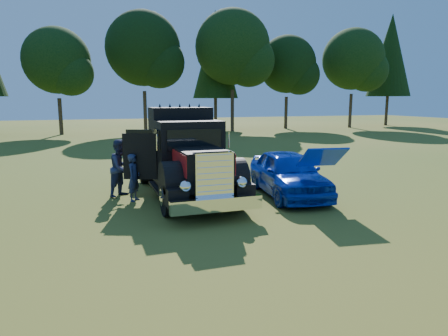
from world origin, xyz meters
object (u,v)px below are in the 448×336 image
diamond_t_truck (186,160)px  hotrod_coupe (288,173)px  spectator_far (121,168)px  spectator_near (134,178)px

diamond_t_truck → hotrod_coupe: (3.34, -0.97, -0.50)m
hotrod_coupe → spectator_far: spectator_far is taller
hotrod_coupe → spectator_near: 5.18m
spectator_near → spectator_far: (-0.33, 0.81, 0.20)m
diamond_t_truck → spectator_far: diamond_t_truck is taller
diamond_t_truck → hotrod_coupe: 3.52m
hotrod_coupe → spectator_far: (-5.42, 1.78, 0.20)m
spectator_near → spectator_far: bearing=54.0°
spectator_near → spectator_far: 0.90m
diamond_t_truck → spectator_near: 1.82m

